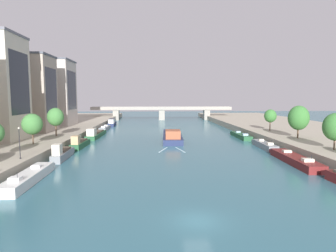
% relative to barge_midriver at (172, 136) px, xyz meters
% --- Properties ---
extents(ground_plane, '(400.00, 400.00, 0.00)m').
position_rel_barge_midriver_xyz_m(ground_plane, '(-0.96, -49.34, -1.00)').
color(ground_plane, '#336675').
extents(quay_left, '(36.00, 170.00, 2.00)m').
position_rel_barge_midriver_xyz_m(quay_left, '(-41.30, 5.66, 0.01)').
color(quay_left, '#A89E89').
rests_on(quay_left, ground).
extents(quay_right, '(36.00, 170.00, 2.00)m').
position_rel_barge_midriver_xyz_m(quay_right, '(39.37, 5.66, 0.01)').
color(quay_right, '#A89E89').
rests_on(quay_right, ground).
extents(barge_midriver, '(5.72, 24.02, 3.23)m').
position_rel_barge_midriver_xyz_m(barge_midriver, '(0.00, 0.00, 0.00)').
color(barge_midriver, '#1E284C').
rests_on(barge_midriver, ground).
extents(wake_behind_barge, '(5.59, 6.01, 0.03)m').
position_rel_barge_midriver_xyz_m(wake_behind_barge, '(-1.10, -14.90, -0.98)').
color(wake_behind_barge, '#A5D1DB').
rests_on(wake_behind_barge, ground).
extents(moored_boat_left_end, '(2.67, 13.49, 2.38)m').
position_rel_barge_midriver_xyz_m(moored_boat_left_end, '(-21.27, -36.59, -0.33)').
color(moored_boat_left_end, silver).
rests_on(moored_boat_left_end, ground).
extents(moored_boat_left_gap_after, '(2.06, 10.09, 3.19)m').
position_rel_barge_midriver_xyz_m(moored_boat_left_gap_after, '(-21.39, -22.67, -0.01)').
color(moored_boat_left_gap_after, gray).
rests_on(moored_boat_left_gap_after, ground).
extents(moored_boat_left_lone, '(2.26, 10.11, 3.02)m').
position_rel_barge_midriver_xyz_m(moored_boat_left_lone, '(-21.28, -11.16, -0.07)').
color(moored_boat_left_lone, '#235633').
rests_on(moored_boat_left_lone, ground).
extents(moored_boat_left_near, '(2.98, 16.39, 2.94)m').
position_rel_barge_midriver_xyz_m(moored_boat_left_near, '(-21.11, 5.08, -0.11)').
color(moored_boat_left_near, '#235633').
rests_on(moored_boat_left_near, ground).
extents(moored_boat_left_second, '(2.32, 11.75, 2.24)m').
position_rel_barge_midriver_xyz_m(moored_boat_left_second, '(-21.65, 23.04, -0.39)').
color(moored_boat_left_second, gray).
rests_on(moored_boat_left_second, ground).
extents(moored_boat_left_downstream, '(2.82, 12.37, 2.85)m').
position_rel_barge_midriver_xyz_m(moored_boat_left_downstream, '(-21.32, 37.35, 0.19)').
color(moored_boat_left_downstream, '#1E284C').
rests_on(moored_boat_left_downstream, ground).
extents(moored_boat_right_lone, '(3.44, 15.56, 2.34)m').
position_rel_barge_midriver_xyz_m(moored_boat_right_lone, '(18.91, -27.92, -0.35)').
color(moored_boat_right_lone, maroon).
rests_on(moored_boat_right_lone, ground).
extents(moored_boat_right_midway, '(2.47, 11.49, 2.34)m').
position_rel_barge_midriver_xyz_m(moored_boat_right_midway, '(19.41, -13.67, -0.34)').
color(moored_boat_right_midway, gray).
rests_on(moored_boat_right_midway, ground).
extents(moored_boat_right_far, '(2.47, 13.23, 2.23)m').
position_rel_barge_midriver_xyz_m(moored_boat_right_far, '(19.09, 2.08, -0.40)').
color(moored_boat_right_far, '#235633').
rests_on(moored_boat_right_far, ground).
extents(tree_left_distant, '(3.87, 3.87, 5.95)m').
position_rel_barge_midriver_xyz_m(tree_left_distant, '(-28.49, -17.92, 4.90)').
color(tree_left_distant, brown).
rests_on(tree_left_distant, quay_left).
extents(tree_left_nearest, '(3.78, 3.78, 6.63)m').
position_rel_barge_midriver_xyz_m(tree_left_nearest, '(-27.99, -6.34, 5.50)').
color(tree_left_nearest, brown).
rests_on(tree_left_nearest, quay_left).
extents(tree_right_distant, '(4.08, 4.08, 6.42)m').
position_rel_barge_midriver_xyz_m(tree_right_distant, '(26.39, -26.91, 5.02)').
color(tree_right_distant, brown).
rests_on(tree_right_distant, quay_right).
extents(tree_right_midway, '(4.49, 4.49, 7.27)m').
position_rel_barge_midriver_xyz_m(tree_right_midway, '(27.24, -12.95, 5.56)').
color(tree_right_midway, brown).
rests_on(tree_right_midway, quay_right).
extents(tree_right_second, '(3.25, 3.25, 5.82)m').
position_rel_barge_midriver_xyz_m(tree_right_second, '(26.91, 1.32, 5.04)').
color(tree_right_second, brown).
rests_on(tree_right_second, quay_right).
extents(lamppost_left_bank, '(0.28, 0.28, 4.72)m').
position_rel_barge_midriver_xyz_m(lamppost_left_bank, '(-24.68, -31.44, 3.59)').
color(lamppost_left_bank, black).
rests_on(lamppost_left_bank, quay_left).
extents(building_left_tall, '(13.98, 10.31, 20.30)m').
position_rel_barge_midriver_xyz_m(building_left_tall, '(-38.87, 3.27, 11.17)').
color(building_left_tall, '#A89989').
rests_on(building_left_tall, quay_left).
extents(building_left_middle, '(15.09, 11.99, 21.16)m').
position_rel_barge_midriver_xyz_m(building_left_middle, '(-38.87, 20.32, 11.60)').
color(building_left_middle, '#BCB2A8').
rests_on(building_left_middle, quay_left).
extents(bridge_far, '(68.67, 4.40, 6.52)m').
position_rel_barge_midriver_xyz_m(bridge_far, '(-0.96, 64.61, 3.25)').
color(bridge_far, gray).
rests_on(bridge_far, ground).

